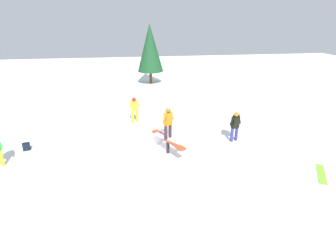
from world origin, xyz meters
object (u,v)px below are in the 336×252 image
at_px(pine_tree_far, 150,48).
at_px(bystander_yellow, 134,109).
at_px(main_rider_on_rail, 168,124).
at_px(loose_snowboard_lime, 321,174).
at_px(bystander_black, 235,125).
at_px(rail_feature, 168,141).
at_px(backpack_on_snow, 26,147).

bearing_deg(pine_tree_far, bystander_yellow, -10.22).
distance_m(main_rider_on_rail, loose_snowboard_lime, 6.35).
height_order(bystander_yellow, pine_tree_far, pine_tree_far).
bearing_deg(main_rider_on_rail, loose_snowboard_lime, 25.86).
bearing_deg(bystander_black, main_rider_on_rail, 175.07).
bearing_deg(main_rider_on_rail, rail_feature, 0.00).
relative_size(bystander_yellow, pine_tree_far, 0.30).
distance_m(bystander_black, backpack_on_snow, 9.75).
distance_m(main_rider_on_rail, pine_tree_far, 13.24).
relative_size(loose_snowboard_lime, backpack_on_snow, 4.38).
distance_m(bystander_black, bystander_yellow, 5.61).
height_order(rail_feature, main_rider_on_rail, main_rider_on_rail).
xyz_separation_m(bystander_black, backpack_on_snow, (-0.43, -9.72, -0.66)).
relative_size(bystander_black, pine_tree_far, 0.29).
height_order(rail_feature, loose_snowboard_lime, rail_feature).
bearing_deg(bystander_black, backpack_on_snow, 159.68).
bearing_deg(bystander_black, rail_feature, 175.07).
bearing_deg(main_rider_on_rail, backpack_on_snow, -140.53).
bearing_deg(rail_feature, main_rider_on_rail, 0.00).
bearing_deg(backpack_on_snow, rail_feature, 153.95).
bearing_deg(loose_snowboard_lime, bystander_black, 66.13).
xyz_separation_m(loose_snowboard_lime, backpack_on_snow, (-3.74, -11.99, 0.16)).
xyz_separation_m(main_rider_on_rail, bystander_black, (-0.77, 3.36, -0.58)).
distance_m(bystander_black, loose_snowboard_lime, 4.10).
distance_m(rail_feature, pine_tree_far, 13.37).
bearing_deg(loose_snowboard_lime, pine_tree_far, 50.38).
relative_size(bystander_yellow, loose_snowboard_lime, 1.01).
xyz_separation_m(loose_snowboard_lime, pine_tree_far, (-15.67, -5.32, 3.09)).
height_order(main_rider_on_rail, bystander_black, main_rider_on_rail).
bearing_deg(bystander_black, bystander_yellow, 129.44).
bearing_deg(rail_feature, pine_tree_far, 153.50).
height_order(rail_feature, backpack_on_snow, rail_feature).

